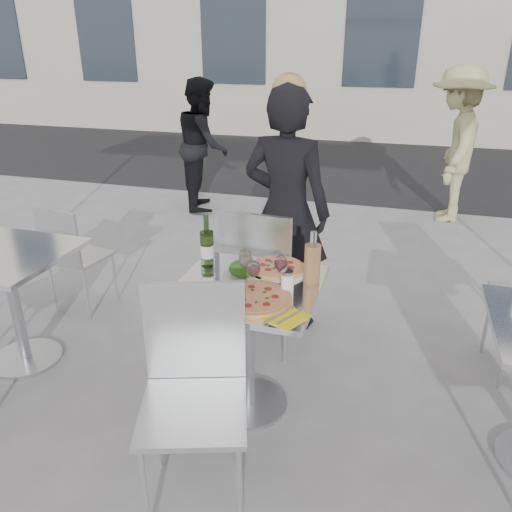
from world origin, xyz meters
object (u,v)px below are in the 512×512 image
(pizza_near, at_px, (254,298))
(wineglass_red_a, at_px, (253,270))
(chair_near, at_px, (194,378))
(carafe, at_px, (312,264))
(chair_far, at_px, (261,270))
(napkin_left, at_px, (176,302))
(sugar_shaker, at_px, (287,281))
(wineglass_white_b, at_px, (246,261))
(side_table_left, at_px, (11,285))
(pedestrian_b, at_px, (455,146))
(wine_bottle, at_px, (207,247))
(pizza_far, at_px, (277,268))
(pedestrian_a, at_px, (203,145))
(salad_plate, at_px, (243,270))
(napkin_right, at_px, (284,316))
(main_table, at_px, (248,321))
(wineglass_red_b, at_px, (281,264))
(side_chair_lfar, at_px, (71,251))
(woman_diner, at_px, (286,211))
(wineglass_white_a, at_px, (245,258))

(pizza_near, relative_size, wineglass_red_a, 2.28)
(chair_near, relative_size, carafe, 3.32)
(chair_far, bearing_deg, chair_near, 94.21)
(napkin_left, bearing_deg, sugar_shaker, 36.70)
(carafe, height_order, wineglass_red_a, carafe)
(wineglass_white_b, bearing_deg, side_table_left, -177.98)
(pedestrian_b, bearing_deg, wine_bottle, -18.82)
(napkin_left, bearing_deg, side_table_left, 174.83)
(pizza_far, xyz_separation_m, napkin_left, (-0.37, -0.49, -0.01))
(wine_bottle, bearing_deg, pizza_near, -40.44)
(pizza_far, height_order, wineglass_white_b, wineglass_white_b)
(pedestrian_a, bearing_deg, side_table_left, 160.94)
(salad_plate, distance_m, carafe, 0.37)
(chair_near, distance_m, napkin_right, 0.47)
(pedestrian_a, bearing_deg, napkin_left, 179.09)
(main_table, bearing_deg, pedestrian_b, 72.34)
(wineglass_red_a, distance_m, wineglass_red_b, 0.15)
(napkin_right, bearing_deg, side_chair_lfar, 179.82)
(wine_bottle, bearing_deg, woman_diner, 73.23)
(side_chair_lfar, relative_size, pizza_far, 2.53)
(chair_far, distance_m, wineglass_red_a, 0.67)
(side_table_left, xyz_separation_m, wine_bottle, (1.22, 0.17, 0.32))
(pedestrian_b, bearing_deg, sugar_shaker, -11.24)
(chair_far, distance_m, chair_near, 1.12)
(side_chair_lfar, xyz_separation_m, wineglass_red_a, (1.61, -0.70, 0.37))
(pizza_far, xyz_separation_m, sugar_shaker, (0.11, -0.22, 0.04))
(pizza_near, bearing_deg, napkin_left, -159.94)
(wineglass_white_b, bearing_deg, wineglass_red_b, 4.80)
(pedestrian_b, relative_size, carafe, 5.84)
(side_chair_lfar, relative_size, pedestrian_a, 0.54)
(napkin_left, bearing_deg, wine_bottle, 98.71)
(pizza_near, bearing_deg, carafe, 45.28)
(chair_far, relative_size, wineglass_red_a, 6.22)
(pizza_near, bearing_deg, napkin_right, -32.89)
(main_table, height_order, wineglass_white_a, wineglass_white_a)
(pizza_near, xyz_separation_m, pizza_far, (0.02, 0.36, 0.01))
(pedestrian_a, bearing_deg, pizza_near, -175.47)
(pedestrian_b, relative_size, wineglass_red_b, 10.75)
(main_table, relative_size, pedestrian_a, 0.49)
(pizza_near, distance_m, wineglass_white_a, 0.28)
(napkin_right, bearing_deg, carafe, 107.16)
(napkin_left, bearing_deg, pizza_near, 27.27)
(wineglass_white_a, bearing_deg, pizza_far, 41.42)
(chair_far, bearing_deg, pizza_far, 121.55)
(main_table, bearing_deg, wineglass_white_a, 113.77)
(chair_far, distance_m, pizza_near, 0.74)
(sugar_shaker, xyz_separation_m, wineglass_white_a, (-0.25, 0.09, 0.06))
(napkin_left, xyz_separation_m, napkin_right, (0.52, 0.02, 0.00))
(wineglass_white_a, bearing_deg, pizza_near, -62.77)
(chair_near, xyz_separation_m, salad_plate, (0.01, 0.66, 0.22))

